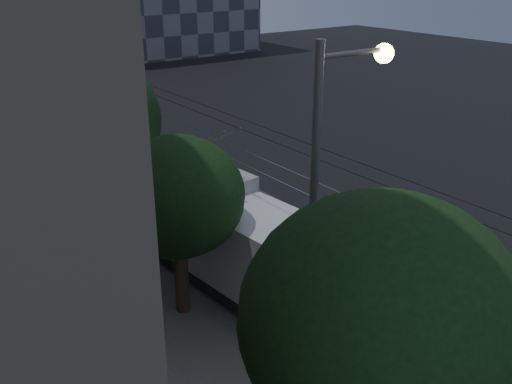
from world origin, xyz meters
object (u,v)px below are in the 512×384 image
object	(u,v)px
trolleybus	(264,259)
car_white_d	(23,106)
car_white_a	(94,145)
car_white_c	(39,126)
pickup_silver	(113,179)
car_white_b	(59,143)
streetlamp_near	(327,198)
streetlamp_far	(31,39)

from	to	relation	value
trolleybus	car_white_d	size ratio (longest dim) A/B	2.75
car_white_a	car_white_c	bearing A→B (deg)	119.42
pickup_silver	car_white_d	distance (m)	17.81
trolleybus	car_white_b	world-z (taller)	trolleybus
pickup_silver	car_white_b	distance (m)	7.98
pickup_silver	car_white_d	xyz separation A→B (m)	(0.67, 17.80, -0.08)
pickup_silver	car_white_a	world-z (taller)	pickup_silver
car_white_d	streetlamp_near	world-z (taller)	streetlamp_near
car_white_a	car_white_d	bearing A→B (deg)	108.70
car_white_d	streetlamp_far	size ratio (longest dim) A/B	0.42
car_white_a	car_white_b	xyz separation A→B (m)	(-1.45, 1.84, -0.06)
streetlamp_near	streetlamp_far	distance (m)	24.79
trolleybus	car_white_b	bearing A→B (deg)	85.30
trolleybus	streetlamp_near	xyz separation A→B (m)	(-1.30, -4.11, 3.84)
car_white_c	car_white_a	bearing A→B (deg)	-72.02
car_white_b	streetlamp_near	world-z (taller)	streetlamp_near
car_white_b	car_white_d	distance (m)	9.84
pickup_silver	car_white_a	size ratio (longest dim) A/B	1.52
car_white_b	car_white_d	world-z (taller)	car_white_d
trolleybus	streetlamp_near	world-z (taller)	streetlamp_near
car_white_a	streetlamp_near	distance (m)	22.69
car_white_b	car_white_d	bearing A→B (deg)	97.50
streetlamp_near	trolleybus	bearing A→B (deg)	72.47
car_white_b	car_white_a	bearing A→B (deg)	-40.31
pickup_silver	car_white_b	bearing A→B (deg)	81.97
car_white_a	car_white_c	world-z (taller)	car_white_c
car_white_a	streetlamp_near	xyz separation A→B (m)	(-2.55, -22.02, 4.85)
trolleybus	streetlamp_far	size ratio (longest dim) A/B	1.15
car_white_b	streetlamp_far	size ratio (longest dim) A/B	0.40
trolleybus	car_white_a	xyz separation A→B (m)	(1.25, 17.91, -1.02)
car_white_d	car_white_b	bearing A→B (deg)	-115.50
car_white_d	streetlamp_near	distance (m)	34.06
car_white_b	streetlamp_far	bearing A→B (deg)	129.11
car_white_c	trolleybus	bearing A→B (deg)	-86.16
streetlamp_far	streetlamp_near	bearing A→B (deg)	-91.44
car_white_b	car_white_c	bearing A→B (deg)	101.02
streetlamp_far	car_white_d	bearing A→B (deg)	82.68
car_white_b	streetlamp_far	xyz separation A→B (m)	(-0.48, 0.91, 5.84)
trolleybus	car_white_c	distance (m)	23.43
car_white_b	car_white_c	world-z (taller)	car_white_c
streetlamp_near	streetlamp_far	world-z (taller)	streetlamp_far
car_white_a	car_white_b	world-z (taller)	car_white_a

